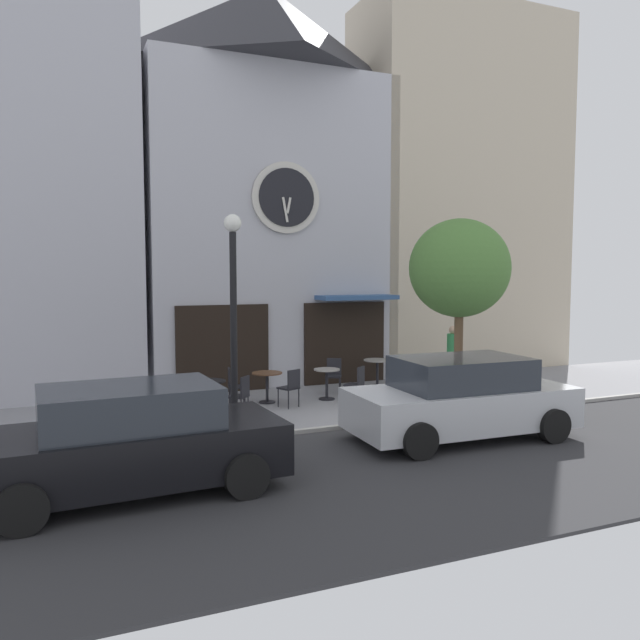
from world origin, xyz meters
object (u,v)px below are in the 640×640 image
Objects in this scene: pedestrian_green at (453,355)px; cafe_chair_curbside at (241,393)px; cafe_table_near_curb at (327,379)px; cafe_chair_outer at (233,384)px; cafe_chair_right_end at (357,382)px; cafe_chair_corner at (291,385)px; cafe_chair_facing_wall at (334,373)px; cafe_table_near_door at (209,390)px; cafe_chair_left_end at (172,393)px; cafe_table_center_left at (267,381)px; parked_car_black at (131,441)px; street_lamp at (234,320)px; cafe_chair_near_lamp at (205,396)px; parked_car_silver at (461,399)px; cafe_table_rightmost at (377,367)px; street_tree at (460,269)px.

cafe_chair_curbside is at bearing -168.33° from pedestrian_green.
cafe_chair_outer is at bearing 175.01° from cafe_table_near_curb.
cafe_chair_right_end is 1.00× the size of cafe_chair_corner.
pedestrian_green is (3.46, -0.35, 0.33)m from cafe_chair_facing_wall.
cafe_chair_left_end reaches higher than cafe_table_near_door.
cafe_chair_curbside is at bearing -175.17° from cafe_chair_right_end.
cafe_table_center_left is 0.17× the size of parked_car_black.
cafe_table_center_left is (1.32, 1.88, -1.66)m from street_lamp.
cafe_chair_curbside reaches higher than cafe_table_near_curb.
pedestrian_green reaches higher than cafe_chair_near_lamp.
cafe_chair_outer is at bearing 75.53° from street_lamp.
cafe_chair_left_end is 0.21× the size of parked_car_silver.
cafe_chair_left_end is 7.88m from pedestrian_green.
cafe_table_near_curb is (2.80, 1.67, -1.68)m from street_lamp.
cafe_table_near_curb is at bearing 30.73° from street_lamp.
cafe_chair_near_lamp is 1.00× the size of cafe_chair_facing_wall.
parked_car_silver is at bearing -35.23° from street_lamp.
cafe_chair_right_end is at bearing -162.79° from pedestrian_green.
cafe_chair_left_end reaches higher than cafe_table_rightmost.
cafe_chair_corner is (0.35, -0.72, -0.00)m from cafe_table_center_left.
street_lamp is at bearing -149.27° from cafe_table_near_curb.
street_tree is 3.59m from cafe_chair_right_end.
cafe_chair_facing_wall is at bearing 54.16° from cafe_table_near_curb.
street_lamp is at bearing -164.06° from cafe_chair_right_end.
cafe_chair_corner is at bearing -6.35° from cafe_table_near_door.
parked_car_black reaches higher than cafe_chair_near_lamp.
cafe_table_near_curb is 2.27m from cafe_table_rightmost.
cafe_table_center_left is at bearing 117.97° from parked_car_silver.
cafe_chair_near_lamp is at bearing -45.92° from cafe_chair_left_end.
cafe_chair_curbside is at bearing 64.14° from street_lamp.
pedestrian_green is at bearing 5.68° from cafe_chair_left_end.
cafe_table_near_door is 0.82× the size of cafe_chair_facing_wall.
pedestrian_green is (6.29, 0.15, 0.33)m from cafe_chair_outer.
cafe_chair_corner is 5.99m from parked_car_black.
street_tree is 1.00× the size of parked_car_black.
street_lamp is 2.83m from cafe_table_center_left.
cafe_chair_curbside is (0.33, 0.69, -1.66)m from street_lamp.
parked_car_silver is at bearing -78.08° from cafe_table_near_curb.
cafe_table_near_door is at bearing 160.43° from street_tree.
cafe_table_near_door is 5.59m from parked_car_silver.
cafe_table_rightmost is at bearing 14.35° from cafe_chair_left_end.
pedestrian_green is 0.38× the size of parked_car_silver.
cafe_chair_outer reaches higher than cafe_table_near_curb.
street_lamp reaches higher than cafe_table_center_left.
street_tree is 6.32m from cafe_chair_near_lamp.
cafe_table_near_door is at bearing 71.01° from cafe_chair_near_lamp.
street_tree is at bearing -57.86° from cafe_chair_facing_wall.
parked_car_silver is (4.17, -3.24, 0.23)m from cafe_chair_near_lamp.
street_lamp is 5.65× the size of cafe_table_near_curb.
cafe_chair_near_lamp is (-1.78, -1.26, -0.00)m from cafe_table_center_left.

